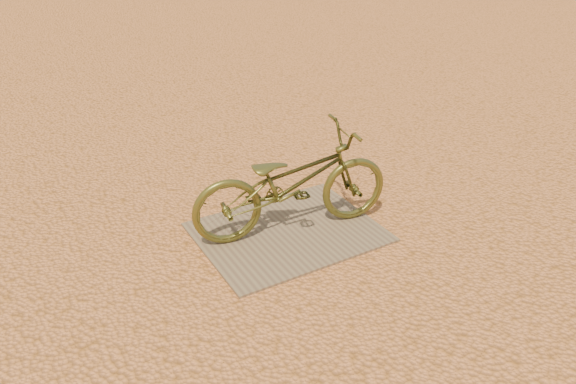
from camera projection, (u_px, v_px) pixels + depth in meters
ground at (279, 211)px, 5.29m from camera, size 120.00×120.00×0.00m
plywood_board at (288, 232)px, 4.95m from camera, size 1.54×1.20×0.02m
bicycle at (292, 182)px, 4.76m from camera, size 1.83×0.90×0.92m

